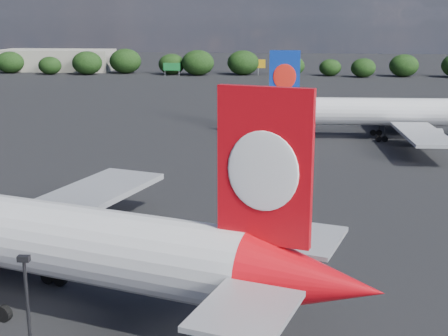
{
  "coord_description": "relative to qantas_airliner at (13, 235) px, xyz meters",
  "views": [
    {
      "loc": [
        21.08,
        -41.22,
        21.27
      ],
      "look_at": [
        16.0,
        12.0,
        8.0
      ],
      "focal_mm": 50.0,
      "sensor_mm": 36.0,
      "label": 1
    }
  ],
  "objects": [
    {
      "name": "terminal_building",
      "position": [
        -66.19,
        190.95,
        -1.22
      ],
      "size": [
        42.0,
        16.0,
        8.0
      ],
      "color": "#A19A8A",
      "rests_on": "ground"
    },
    {
      "name": "qantas_airliner",
      "position": [
        0.0,
        0.0,
        0.0
      ],
      "size": [
        51.57,
        49.47,
        17.14
      ],
      "color": "silver",
      "rests_on": "ground"
    },
    {
      "name": "highway_sign",
      "position": [
        -19.19,
        174.95,
        -2.09
      ],
      "size": [
        6.0,
        0.3,
        4.5
      ],
      "color": "#166E2E",
      "rests_on": "ground"
    },
    {
      "name": "billboard_yellow",
      "position": [
        10.81,
        180.95,
        -1.35
      ],
      "size": [
        5.0,
        0.3,
        5.5
      ],
      "color": "orange",
      "rests_on": "ground"
    },
    {
      "name": "china_southern_airliner",
      "position": [
        37.48,
        66.87,
        -0.6
      ],
      "size": [
        46.41,
        44.06,
        15.18
      ],
      "color": "silver",
      "rests_on": "ground"
    },
    {
      "name": "ground",
      "position": [
        -1.19,
        58.95,
        -5.22
      ],
      "size": [
        500.0,
        500.0,
        0.0
      ],
      "primitive_type": "plane",
      "color": "black",
      "rests_on": "ground"
    },
    {
      "name": "horizon_treeline",
      "position": [
        4.48,
        179.18,
        -1.28
      ],
      "size": [
        206.28,
        15.56,
        8.91
      ],
      "color": "black",
      "rests_on": "ground"
    }
  ]
}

